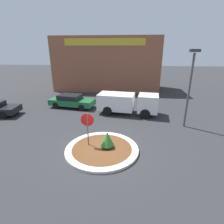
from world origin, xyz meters
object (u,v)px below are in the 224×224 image
object	(u,v)px
stop_sign	(87,124)
parked_sedan_green	(72,101)
light_pole	(190,83)
utility_truck	(127,102)

from	to	relation	value
stop_sign	parked_sedan_green	distance (m)	8.50
stop_sign	light_pole	bearing A→B (deg)	29.00
light_pole	stop_sign	bearing A→B (deg)	-151.00
stop_sign	utility_truck	bearing A→B (deg)	70.19
stop_sign	utility_truck	distance (m)	6.69
stop_sign	light_pole	size ratio (longest dim) A/B	0.39
stop_sign	parked_sedan_green	bearing A→B (deg)	114.57
utility_truck	light_pole	world-z (taller)	light_pole
stop_sign	utility_truck	xyz separation A→B (m)	(2.26, 6.28, -0.45)
stop_sign	light_pole	world-z (taller)	light_pole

